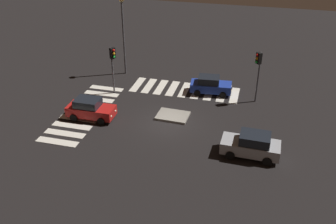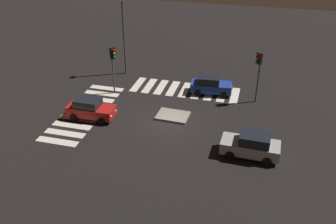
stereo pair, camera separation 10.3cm
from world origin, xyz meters
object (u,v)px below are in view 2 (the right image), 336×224
car_red (90,109)px  street_lamp (123,22)px  car_silver (251,145)px  traffic_light_south (259,65)px  traffic_island (173,116)px  car_blue (211,85)px  traffic_light_east (113,59)px

car_red → street_lamp: size_ratio=0.50×
street_lamp → car_silver: bearing=139.8°
street_lamp → traffic_light_south: bearing=166.8°
car_red → street_lamp: 10.20m
car_silver → traffic_light_south: bearing=-86.6°
traffic_island → traffic_light_south: size_ratio=0.58×
street_lamp → traffic_island: bearing=132.6°
traffic_light_south → street_lamp: street_lamp is taller
car_blue → traffic_light_east: (8.32, 2.27, 2.53)m
car_silver → car_blue: car_silver is taller
car_blue → traffic_light_south: size_ratio=0.84×
traffic_island → car_blue: (-2.24, -5.03, 0.70)m
car_blue → street_lamp: street_lamp is taller
traffic_island → car_red: bearing=15.9°
traffic_island → car_red: 6.64m
traffic_island → street_lamp: bearing=-47.4°
car_red → traffic_light_east: traffic_light_east is taller
car_blue → traffic_light_east: traffic_light_east is taller
traffic_island → traffic_light_east: 7.42m
car_silver → car_blue: (4.20, -8.82, -0.06)m
traffic_island → car_silver: 7.51m
car_silver → street_lamp: 17.84m
traffic_island → car_blue: car_blue is taller
car_blue → traffic_light_east: size_ratio=0.87×
traffic_island → traffic_light_south: (-6.22, -4.31, 3.35)m
car_red → traffic_light_south: 14.22m
car_red → traffic_light_east: bearing=86.6°
car_red → car_silver: bearing=-8.9°
car_blue → car_red: car_red is taller
car_silver → traffic_light_south: (0.22, -8.11, 2.58)m
traffic_light_east → traffic_light_south: 12.40m
car_red → street_lamp: (0.42, -9.17, 4.43)m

